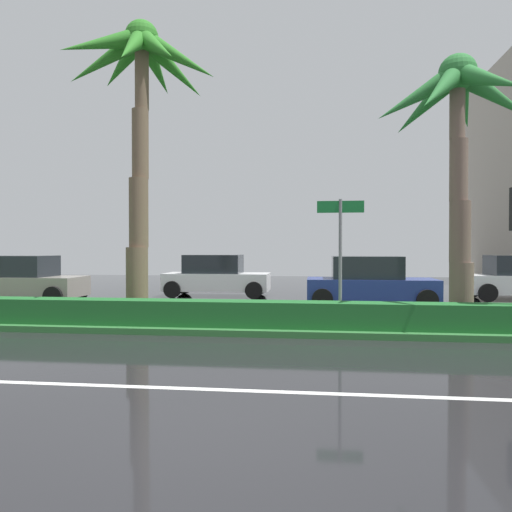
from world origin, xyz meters
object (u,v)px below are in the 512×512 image
palm_tree_mid_left (141,86)px  car_in_traffic_second (216,276)px  street_name_sign (340,244)px  palm_tree_centre_left (456,120)px  car_in_traffic_third (370,283)px  car_in_traffic_leading (23,280)px

palm_tree_mid_left → car_in_traffic_second: bearing=85.0°
street_name_sign → palm_tree_centre_left: bearing=13.3°
palm_tree_mid_left → car_in_traffic_third: (6.54, 4.08, -5.55)m
palm_tree_mid_left → car_in_traffic_second: palm_tree_mid_left is taller
palm_tree_mid_left → palm_tree_centre_left: (8.09, -0.45, -1.27)m
palm_tree_mid_left → palm_tree_centre_left: bearing=-3.2°
palm_tree_mid_left → palm_tree_centre_left: palm_tree_mid_left is taller
palm_tree_mid_left → street_name_sign: 6.91m
palm_tree_centre_left → car_in_traffic_leading: palm_tree_centre_left is taller
street_name_sign → car_in_traffic_leading: size_ratio=0.70×
palm_tree_mid_left → car_in_traffic_leading: (-5.93, 3.84, -5.55)m
palm_tree_centre_left → street_name_sign: bearing=-166.7°
palm_tree_centre_left → car_in_traffic_leading: size_ratio=1.52×
street_name_sign → palm_tree_mid_left: bearing=168.2°
palm_tree_centre_left → car_in_traffic_second: bearing=135.0°
palm_tree_centre_left → car_in_traffic_second: 11.40m
street_name_sign → car_in_traffic_second: street_name_sign is taller
palm_tree_mid_left → car_in_traffic_second: 8.97m
palm_tree_mid_left → street_name_sign: (5.30, -1.11, -4.30)m
car_in_traffic_leading → car_in_traffic_third: (12.47, 0.24, 0.00)m
car_in_traffic_third → car_in_traffic_second: bearing=153.6°
street_name_sign → car_in_traffic_second: 9.46m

